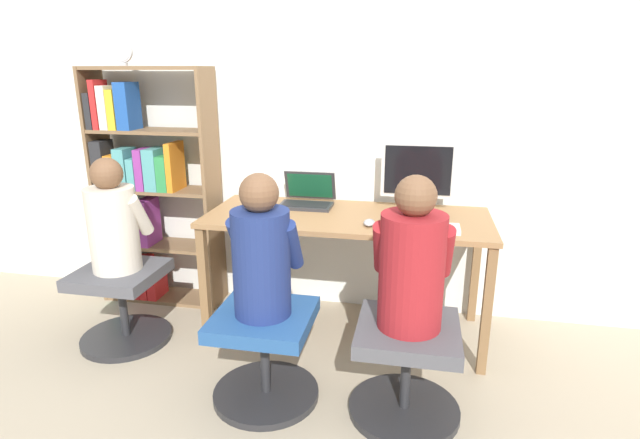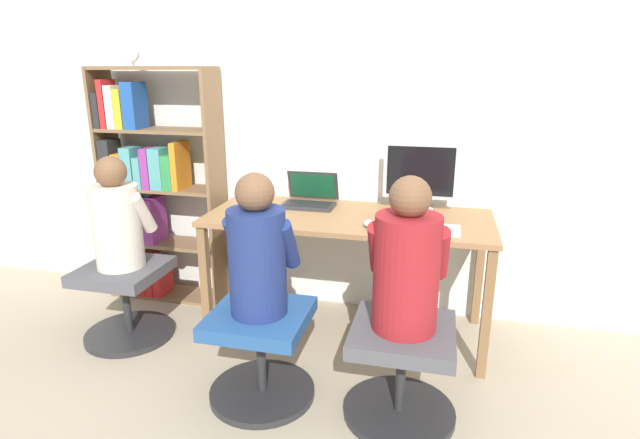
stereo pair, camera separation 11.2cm
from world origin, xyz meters
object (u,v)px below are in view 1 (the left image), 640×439
at_px(desktop_monitor, 418,175).
at_px(keyboard, 421,227).
at_px(person_at_laptop, 262,253).
at_px(laptop, 307,199).
at_px(person_near_shelf, 113,222).
at_px(office_chair_left, 406,364).
at_px(desk_clock, 122,52).
at_px(office_chair_side, 122,300).
at_px(bookshelf, 142,194).
at_px(office_chair_right, 265,350).
at_px(person_at_monitor, 412,262).

distance_m(desktop_monitor, keyboard, 0.45).
distance_m(keyboard, person_at_laptop, 0.92).
bearing_deg(laptop, person_near_shelf, -151.89).
bearing_deg(office_chair_left, desk_clock, 154.74).
height_order(office_chair_left, person_at_laptop, person_at_laptop).
height_order(keyboard, person_at_laptop, person_at_laptop).
distance_m(desktop_monitor, office_chair_side, 1.97).
height_order(desktop_monitor, bookshelf, bookshelf).
relative_size(office_chair_right, bookshelf, 0.33).
bearing_deg(office_chair_right, person_near_shelf, 160.02).
bearing_deg(office_chair_left, office_chair_right, -179.00).
bearing_deg(office_chair_side, person_at_monitor, -11.44).
bearing_deg(bookshelf, desk_clock, -88.66).
distance_m(desktop_monitor, person_at_laptop, 1.21).
bearing_deg(desktop_monitor, office_chair_left, -90.01).
distance_m(laptop, person_near_shelf, 1.18).
bearing_deg(person_at_laptop, bookshelf, 141.20).
height_order(laptop, office_chair_left, laptop).
bearing_deg(person_at_monitor, office_chair_left, -90.00).
bearing_deg(person_at_laptop, office_chair_side, 160.53).
height_order(person_at_monitor, person_at_laptop, person_at_monitor).
relative_size(desktop_monitor, person_at_monitor, 0.63).
distance_m(laptop, desk_clock, 1.50).
bearing_deg(office_chair_side, keyboard, 6.32).
relative_size(person_at_laptop, bookshelf, 0.42).
distance_m(laptop, office_chair_right, 1.08).
relative_size(bookshelf, person_near_shelf, 2.45).
bearing_deg(keyboard, desk_clock, 170.00).
xyz_separation_m(laptop, office_chair_left, (0.69, -0.91, -0.55)).
distance_m(laptop, keyboard, 0.81).
xyz_separation_m(laptop, person_at_laptop, (-0.01, -0.92, -0.04)).
distance_m(person_at_laptop, office_chair_side, 1.20).
height_order(laptop, person_near_shelf, person_near_shelf).
bearing_deg(person_at_laptop, office_chair_right, -90.00).
bearing_deg(office_chair_left, desktop_monitor, 89.99).
relative_size(desktop_monitor, person_at_laptop, 0.64).
xyz_separation_m(bookshelf, person_near_shelf, (0.16, -0.58, -0.02)).
relative_size(office_chair_left, desk_clock, 3.33).
height_order(desktop_monitor, office_chair_right, desktop_monitor).
bearing_deg(person_at_laptop, laptop, 89.20).
distance_m(laptop, person_at_laptop, 0.92).
distance_m(laptop, bookshelf, 1.19).
xyz_separation_m(office_chair_left, bookshelf, (-1.88, 0.94, 0.52)).
relative_size(desktop_monitor, bookshelf, 0.27).
xyz_separation_m(person_at_laptop, bookshelf, (-1.18, 0.95, 0.00)).
bearing_deg(desktop_monitor, person_near_shelf, -161.18).
xyz_separation_m(person_at_monitor, office_chair_side, (-1.73, 0.35, -0.52)).
xyz_separation_m(laptop, office_chair_side, (-1.04, -0.56, -0.55)).
relative_size(office_chair_right, person_at_laptop, 0.78).
relative_size(desktop_monitor, laptop, 1.34).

